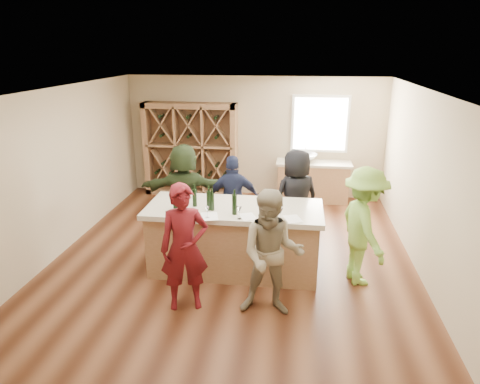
# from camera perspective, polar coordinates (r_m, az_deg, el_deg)

# --- Properties ---
(floor) EXTENTS (6.00, 7.00, 0.10)m
(floor) POSITION_cam_1_polar(r_m,az_deg,el_deg) (7.37, -0.99, -9.34)
(floor) COLOR #572F1C
(floor) RESTS_ON ground
(ceiling) EXTENTS (6.00, 7.00, 0.10)m
(ceiling) POSITION_cam_1_polar(r_m,az_deg,el_deg) (6.52, -1.14, 13.75)
(ceiling) COLOR white
(ceiling) RESTS_ON ground
(wall_back) EXTENTS (6.00, 0.10, 2.80)m
(wall_back) POSITION_cam_1_polar(r_m,az_deg,el_deg) (10.22, 2.00, 7.39)
(wall_back) COLOR #C0AD8B
(wall_back) RESTS_ON ground
(wall_front) EXTENTS (6.00, 0.10, 2.80)m
(wall_front) POSITION_cam_1_polar(r_m,az_deg,el_deg) (3.65, -9.89, -15.26)
(wall_front) COLOR #C0AD8B
(wall_front) RESTS_ON ground
(wall_left) EXTENTS (0.10, 7.00, 2.80)m
(wall_left) POSITION_cam_1_polar(r_m,az_deg,el_deg) (7.85, -23.65, 2.26)
(wall_left) COLOR #C0AD8B
(wall_left) RESTS_ON ground
(wall_right) EXTENTS (0.10, 7.00, 2.80)m
(wall_right) POSITION_cam_1_polar(r_m,az_deg,el_deg) (7.03, 24.31, 0.36)
(wall_right) COLOR #C0AD8B
(wall_right) RESTS_ON ground
(window_frame) EXTENTS (1.30, 0.06, 1.30)m
(window_frame) POSITION_cam_1_polar(r_m,az_deg,el_deg) (10.04, 10.62, 8.91)
(window_frame) COLOR white
(window_frame) RESTS_ON wall_back
(window_pane) EXTENTS (1.18, 0.01, 1.18)m
(window_pane) POSITION_cam_1_polar(r_m,az_deg,el_deg) (10.00, 10.63, 8.88)
(window_pane) COLOR white
(window_pane) RESTS_ON wall_back
(wine_rack) EXTENTS (2.20, 0.45, 2.20)m
(wine_rack) POSITION_cam_1_polar(r_m,az_deg,el_deg) (10.27, -6.58, 5.63)
(wine_rack) COLOR #966C47
(wine_rack) RESTS_ON floor
(back_counter_base) EXTENTS (1.60, 0.58, 0.86)m
(back_counter_base) POSITION_cam_1_polar(r_m,az_deg,el_deg) (10.08, 9.67, 1.27)
(back_counter_base) COLOR #966C47
(back_counter_base) RESTS_ON floor
(back_counter_top) EXTENTS (1.70, 0.62, 0.06)m
(back_counter_top) POSITION_cam_1_polar(r_m,az_deg,el_deg) (9.95, 9.81, 3.80)
(back_counter_top) COLOR beige
(back_counter_top) RESTS_ON back_counter_base
(sink) EXTENTS (0.54, 0.54, 0.19)m
(sink) POSITION_cam_1_polar(r_m,az_deg,el_deg) (9.92, 8.70, 4.54)
(sink) COLOR silver
(sink) RESTS_ON back_counter_top
(faucet) EXTENTS (0.02, 0.02, 0.30)m
(faucet) POSITION_cam_1_polar(r_m,az_deg,el_deg) (10.08, 8.70, 5.10)
(faucet) COLOR silver
(faucet) RESTS_ON back_counter_top
(tasting_counter_base) EXTENTS (2.60, 1.00, 1.00)m
(tasting_counter_base) POSITION_cam_1_polar(r_m,az_deg,el_deg) (6.84, -0.76, -6.53)
(tasting_counter_base) COLOR #966C47
(tasting_counter_base) RESTS_ON floor
(tasting_counter_top) EXTENTS (2.72, 1.12, 0.08)m
(tasting_counter_top) POSITION_cam_1_polar(r_m,az_deg,el_deg) (6.62, -0.78, -2.31)
(tasting_counter_top) COLOR beige
(tasting_counter_top) RESTS_ON tasting_counter_base
(wine_bottle_a) EXTENTS (0.09, 0.09, 0.27)m
(wine_bottle_a) POSITION_cam_1_polar(r_m,az_deg,el_deg) (6.59, -8.66, -1.01)
(wine_bottle_a) COLOR black
(wine_bottle_a) RESTS_ON tasting_counter_top
(wine_bottle_b) EXTENTS (0.08, 0.08, 0.27)m
(wine_bottle_b) POSITION_cam_1_polar(r_m,az_deg,el_deg) (6.51, -7.71, -1.20)
(wine_bottle_b) COLOR black
(wine_bottle_b) RESTS_ON tasting_counter_top
(wine_bottle_c) EXTENTS (0.08, 0.08, 0.27)m
(wine_bottle_c) POSITION_cam_1_polar(r_m,az_deg,el_deg) (6.63, -6.07, -0.77)
(wine_bottle_c) COLOR black
(wine_bottle_c) RESTS_ON tasting_counter_top
(wine_bottle_d) EXTENTS (0.09, 0.09, 0.30)m
(wine_bottle_d) POSITION_cam_1_polar(r_m,az_deg,el_deg) (6.45, -4.16, -1.17)
(wine_bottle_d) COLOR black
(wine_bottle_d) RESTS_ON tasting_counter_top
(wine_bottle_e) EXTENTS (0.07, 0.07, 0.27)m
(wine_bottle_e) POSITION_cam_1_polar(r_m,az_deg,el_deg) (6.44, -3.73, -1.33)
(wine_bottle_e) COLOR black
(wine_bottle_e) RESTS_ON tasting_counter_top
(wine_glass_a) EXTENTS (0.07, 0.07, 0.16)m
(wine_glass_a) POSITION_cam_1_polar(r_m,az_deg,el_deg) (6.17, -4.37, -2.78)
(wine_glass_a) COLOR white
(wine_glass_a) RESTS_ON tasting_counter_top
(wine_glass_b) EXTENTS (0.09, 0.09, 0.19)m
(wine_glass_b) POSITION_cam_1_polar(r_m,az_deg,el_deg) (6.12, -0.09, -2.80)
(wine_glass_b) COLOR white
(wine_glass_b) RESTS_ON tasting_counter_top
(wine_glass_c) EXTENTS (0.08, 0.08, 0.20)m
(wine_glass_c) POSITION_cam_1_polar(r_m,az_deg,el_deg) (6.08, 5.42, -2.96)
(wine_glass_c) COLOR white
(wine_glass_c) RESTS_ON tasting_counter_top
(wine_glass_d) EXTENTS (0.08, 0.08, 0.17)m
(wine_glass_d) POSITION_cam_1_polar(r_m,az_deg,el_deg) (6.43, 3.07, -1.79)
(wine_glass_d) COLOR white
(wine_glass_d) RESTS_ON tasting_counter_top
(tasting_menu_a) EXTENTS (0.32, 0.38, 0.00)m
(tasting_menu_a) POSITION_cam_1_polar(r_m,az_deg,el_deg) (6.25, -4.10, -3.25)
(tasting_menu_a) COLOR white
(tasting_menu_a) RESTS_ON tasting_counter_top
(tasting_menu_b) EXTENTS (0.31, 0.35, 0.00)m
(tasting_menu_b) POSITION_cam_1_polar(r_m,az_deg,el_deg) (6.23, 1.05, -3.29)
(tasting_menu_b) COLOR white
(tasting_menu_b) RESTS_ON tasting_counter_top
(tasting_menu_c) EXTENTS (0.31, 0.35, 0.00)m
(tasting_menu_c) POSITION_cam_1_polar(r_m,az_deg,el_deg) (6.20, 7.07, -3.56)
(tasting_menu_c) COLOR white
(tasting_menu_c) RESTS_ON tasting_counter_top
(person_near_left) EXTENTS (0.76, 0.64, 1.77)m
(person_near_left) POSITION_cam_1_polar(r_m,az_deg,el_deg) (5.79, -7.42, -7.39)
(person_near_left) COLOR #590F14
(person_near_left) RESTS_ON floor
(person_near_right) EXTENTS (0.85, 0.48, 1.74)m
(person_near_right) POSITION_cam_1_polar(r_m,az_deg,el_deg) (5.63, 4.28, -8.27)
(person_near_right) COLOR gray
(person_near_right) RESTS_ON floor
(person_server) EXTENTS (0.85, 1.27, 1.81)m
(person_server) POSITION_cam_1_polar(r_m,az_deg,el_deg) (6.60, 16.14, -4.45)
(person_server) COLOR #8CC64C
(person_server) RESTS_ON floor
(person_far_mid) EXTENTS (1.02, 0.64, 1.63)m
(person_far_mid) POSITION_cam_1_polar(r_m,az_deg,el_deg) (7.67, -0.87, -1.07)
(person_far_mid) COLOR #191E38
(person_far_mid) RESTS_ON floor
(person_far_right) EXTENTS (1.03, 0.90, 1.77)m
(person_far_right) POSITION_cam_1_polar(r_m,az_deg,el_deg) (7.61, 7.46, -0.86)
(person_far_right) COLOR black
(person_far_right) RESTS_ON floor
(person_far_left) EXTENTS (1.73, 0.77, 1.80)m
(person_far_left) POSITION_cam_1_polar(r_m,az_deg,el_deg) (7.91, -7.37, 0.06)
(person_far_left) COLOR #263319
(person_far_left) RESTS_ON floor
(wine_bottle_f) EXTENTS (0.07, 0.07, 0.30)m
(wine_bottle_f) POSITION_cam_1_polar(r_m,az_deg,el_deg) (6.27, -0.74, -1.69)
(wine_bottle_f) COLOR black
(wine_bottle_f) RESTS_ON tasting_counter_top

